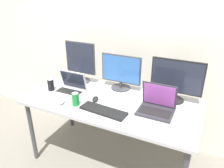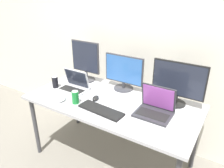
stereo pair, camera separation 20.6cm
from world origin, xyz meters
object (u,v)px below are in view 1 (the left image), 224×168
object	(u,v)px
laptop_secondary	(157,105)
soda_can_near_keyboard	(75,99)
monitor_center	(121,72)
work_desk	(112,106)
keyboard_main	(103,111)
mouse_by_laptop	(95,99)
laptop_silver	(71,87)
monitor_left	(80,61)
monitor_right	(177,79)
soda_can_by_laptop	(51,85)
mouse_by_keyboard	(61,102)

from	to	relation	value
laptop_secondary	soda_can_near_keyboard	bearing A→B (deg)	-162.87
monitor_center	work_desk	bearing A→B (deg)	-83.17
keyboard_main	mouse_by_laptop	world-z (taller)	mouse_by_laptop
work_desk	monitor_center	size ratio (longest dim) A/B	3.81
laptop_silver	monitor_left	bearing A→B (deg)	100.18
monitor_left	monitor_right	bearing A→B (deg)	-0.19
laptop_secondary	keyboard_main	distance (m)	0.48
laptop_silver	soda_can_by_laptop	bearing A→B (deg)	-165.05
work_desk	monitor_left	distance (m)	0.66
work_desk	monitor_center	world-z (taller)	monitor_center
monitor_left	laptop_secondary	bearing A→B (deg)	-15.69
monitor_right	mouse_by_keyboard	world-z (taller)	monitor_right
mouse_by_keyboard	mouse_by_laptop	world-z (taller)	mouse_by_keyboard
laptop_silver	mouse_by_laptop	xyz separation A→B (m)	(0.33, -0.06, -0.03)
monitor_right	soda_can_near_keyboard	distance (m)	0.97
laptop_secondary	work_desk	bearing A→B (deg)	179.79
monitor_left	laptop_secondary	world-z (taller)	monitor_left
keyboard_main	soda_can_by_laptop	bearing A→B (deg)	172.58
work_desk	monitor_left	bearing A→B (deg)	152.73
laptop_secondary	mouse_by_keyboard	world-z (taller)	laptop_secondary
monitor_center	mouse_by_laptop	bearing A→B (deg)	-107.27
laptop_secondary	mouse_by_keyboard	bearing A→B (deg)	-163.52
monitor_left	mouse_by_laptop	bearing A→B (deg)	-42.01
laptop_silver	mouse_by_keyboard	xyz separation A→B (m)	(0.06, -0.25, -0.03)
laptop_secondary	monitor_center	bearing A→B (deg)	148.23
work_desk	monitor_center	xyz separation A→B (m)	(-0.04, 0.29, 0.25)
monitor_center	monitor_right	world-z (taller)	monitor_right
laptop_silver	keyboard_main	xyz separation A→B (m)	(0.49, -0.21, -0.04)
work_desk	soda_can_by_laptop	size ratio (longest dim) A/B	13.29
monitor_left	mouse_by_keyboard	size ratio (longest dim) A/B	4.45
soda_can_by_laptop	laptop_secondary	bearing A→B (deg)	3.21
soda_can_near_keyboard	monitor_left	bearing A→B (deg)	116.97
monitor_center	soda_can_near_keyboard	world-z (taller)	monitor_center
monitor_right	soda_can_by_laptop	distance (m)	1.29
work_desk	monitor_left	world-z (taller)	monitor_left
monitor_right	laptop_secondary	size ratio (longest dim) A/B	1.57
work_desk	keyboard_main	xyz separation A→B (m)	(0.02, -0.21, 0.07)
soda_can_by_laptop	monitor_center	bearing A→B (deg)	28.65
monitor_center	laptop_secondary	distance (m)	0.58
monitor_right	mouse_by_keyboard	distance (m)	1.11
work_desk	monitor_left	xyz separation A→B (m)	(-0.52, 0.27, 0.31)
laptop_secondary	keyboard_main	bearing A→B (deg)	-153.41
monitor_center	keyboard_main	world-z (taller)	monitor_center
monitor_center	soda_can_by_laptop	xyz separation A→B (m)	(-0.66, -0.36, -0.13)
soda_can_by_laptop	mouse_by_laptop	bearing A→B (deg)	-0.30
monitor_center	mouse_by_keyboard	size ratio (longest dim) A/B	4.19
work_desk	soda_can_near_keyboard	world-z (taller)	soda_can_near_keyboard
mouse_by_keyboard	mouse_by_laptop	size ratio (longest dim) A/B	1.09
laptop_secondary	mouse_by_keyboard	size ratio (longest dim) A/B	2.96
laptop_secondary	soda_can_by_laptop	bearing A→B (deg)	-176.79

